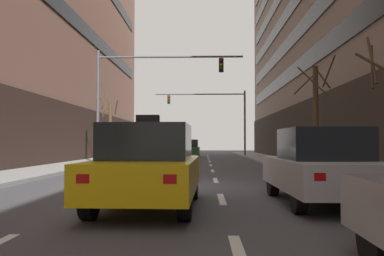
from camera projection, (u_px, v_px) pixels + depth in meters
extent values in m
plane|color=#424247|center=(166.00, 186.00, 13.11)|extent=(120.00, 120.00, 0.00)
cube|color=gray|center=(368.00, 184.00, 12.94)|extent=(2.89, 80.00, 0.14)
cube|color=silver|center=(89.00, 198.00, 10.15)|extent=(0.16, 2.00, 0.01)
cube|color=silver|center=(127.00, 180.00, 15.15)|extent=(0.16, 2.00, 0.01)
cube|color=silver|center=(146.00, 171.00, 20.14)|extent=(0.16, 2.00, 0.01)
cube|color=silver|center=(157.00, 165.00, 25.14)|extent=(0.16, 2.00, 0.01)
cube|color=silver|center=(165.00, 161.00, 30.13)|extent=(0.16, 2.00, 0.01)
cube|color=silver|center=(170.00, 159.00, 35.13)|extent=(0.16, 2.00, 0.01)
cube|color=silver|center=(175.00, 157.00, 40.12)|extent=(0.16, 2.00, 0.01)
cube|color=silver|center=(178.00, 155.00, 45.12)|extent=(0.16, 2.00, 0.01)
cube|color=silver|center=(239.00, 254.00, 5.07)|extent=(0.16, 2.00, 0.01)
cube|color=silver|center=(222.00, 199.00, 10.07)|extent=(0.16, 2.00, 0.01)
cube|color=silver|center=(216.00, 180.00, 15.06)|extent=(0.16, 2.00, 0.01)
cube|color=silver|center=(213.00, 171.00, 20.06)|extent=(0.16, 2.00, 0.01)
cube|color=silver|center=(211.00, 165.00, 25.05)|extent=(0.16, 2.00, 0.01)
cube|color=silver|center=(210.00, 161.00, 30.05)|extent=(0.16, 2.00, 0.01)
cube|color=silver|center=(209.00, 159.00, 35.04)|extent=(0.16, 2.00, 0.01)
cube|color=silver|center=(208.00, 157.00, 40.04)|extent=(0.16, 2.00, 0.01)
cube|color=silver|center=(208.00, 155.00, 45.03)|extent=(0.16, 2.00, 0.01)
cylinder|color=black|center=(124.00, 184.00, 10.14)|extent=(0.25, 0.70, 0.69)
cylinder|color=black|center=(193.00, 185.00, 10.05)|extent=(0.25, 0.70, 0.69)
cylinder|color=black|center=(89.00, 200.00, 7.31)|extent=(0.25, 0.70, 0.69)
cylinder|color=black|center=(185.00, 201.00, 7.23)|extent=(0.25, 0.70, 0.69)
cube|color=yellow|center=(149.00, 175.00, 8.70)|extent=(2.04, 4.67, 0.67)
cube|color=black|center=(148.00, 142.00, 8.51)|extent=(1.73, 2.03, 0.71)
cube|color=white|center=(137.00, 164.00, 11.00)|extent=(0.21, 0.09, 0.15)
cube|color=red|center=(83.00, 179.00, 6.47)|extent=(0.21, 0.09, 0.15)
cube|color=white|center=(188.00, 164.00, 10.93)|extent=(0.21, 0.09, 0.15)
cube|color=red|center=(170.00, 179.00, 6.40)|extent=(0.21, 0.09, 0.15)
cube|color=black|center=(148.00, 120.00, 8.53)|extent=(0.47, 0.22, 0.19)
cylinder|color=black|center=(181.00, 154.00, 38.87)|extent=(0.22, 0.65, 0.65)
cylinder|color=black|center=(198.00, 154.00, 38.81)|extent=(0.22, 0.65, 0.65)
cylinder|color=black|center=(180.00, 155.00, 36.20)|extent=(0.22, 0.65, 0.65)
cylinder|color=black|center=(198.00, 155.00, 36.15)|extent=(0.22, 0.65, 0.65)
cube|color=#1E512D|center=(189.00, 151.00, 37.52)|extent=(1.85, 4.36, 0.63)
cube|color=black|center=(189.00, 143.00, 37.34)|extent=(1.59, 1.89, 0.67)
cube|color=white|center=(184.00, 149.00, 39.68)|extent=(0.20, 0.08, 0.14)
cube|color=red|center=(181.00, 150.00, 35.41)|extent=(0.20, 0.08, 0.14)
cube|color=white|center=(197.00, 149.00, 39.63)|extent=(0.20, 0.08, 0.14)
cube|color=red|center=(196.00, 150.00, 35.37)|extent=(0.20, 0.08, 0.14)
cylinder|color=black|center=(137.00, 156.00, 32.87)|extent=(0.23, 0.65, 0.64)
cylinder|color=black|center=(157.00, 156.00, 32.79)|extent=(0.23, 0.65, 0.64)
cylinder|color=black|center=(130.00, 157.00, 30.23)|extent=(0.23, 0.65, 0.64)
cylinder|color=black|center=(152.00, 157.00, 30.15)|extent=(0.23, 0.65, 0.64)
cube|color=white|center=(144.00, 152.00, 31.52)|extent=(1.90, 4.34, 0.63)
cube|color=black|center=(144.00, 144.00, 31.35)|extent=(1.61, 1.89, 0.66)
cube|color=white|center=(141.00, 150.00, 33.66)|extent=(0.20, 0.08, 0.14)
cube|color=red|center=(130.00, 151.00, 29.45)|extent=(0.20, 0.08, 0.14)
cube|color=white|center=(156.00, 150.00, 33.60)|extent=(0.20, 0.08, 0.14)
cube|color=red|center=(148.00, 151.00, 29.39)|extent=(0.20, 0.08, 0.14)
cylinder|color=black|center=(376.00, 239.00, 4.46)|extent=(0.24, 0.66, 0.66)
cube|color=white|center=(363.00, 190.00, 5.27)|extent=(0.20, 0.08, 0.14)
cylinder|color=black|center=(273.00, 183.00, 10.68)|extent=(0.23, 0.67, 0.67)
cylinder|color=black|center=(337.00, 183.00, 10.66)|extent=(0.23, 0.67, 0.67)
cylinder|color=black|center=(299.00, 196.00, 7.94)|extent=(0.23, 0.67, 0.67)
cylinder|color=black|center=(384.00, 196.00, 7.92)|extent=(0.23, 0.67, 0.67)
cube|color=#B7BABF|center=(320.00, 174.00, 9.31)|extent=(1.93, 4.49, 0.65)
cube|color=black|center=(323.00, 144.00, 9.13)|extent=(1.65, 1.95, 0.69)
cube|color=white|center=(273.00, 164.00, 11.52)|extent=(0.20, 0.08, 0.14)
cube|color=red|center=(319.00, 177.00, 7.13)|extent=(0.20, 0.08, 0.14)
cube|color=white|center=(321.00, 164.00, 11.50)|extent=(0.20, 0.08, 0.14)
cylinder|color=#4C4C51|center=(98.00, 106.00, 25.31)|extent=(0.18, 0.18, 6.84)
cylinder|color=#4C4C51|center=(170.00, 57.00, 25.29)|extent=(8.80, 0.12, 0.12)
cube|color=black|center=(221.00, 65.00, 25.19)|extent=(0.28, 0.24, 0.84)
sphere|color=#4B0704|center=(221.00, 60.00, 25.06)|extent=(0.17, 0.17, 0.17)
sphere|color=orange|center=(221.00, 65.00, 25.05)|extent=(0.17, 0.17, 0.17)
sphere|color=#073E10|center=(221.00, 69.00, 25.04)|extent=(0.17, 0.17, 0.17)
cylinder|color=#4C4C51|center=(245.00, 123.00, 40.88)|extent=(0.18, 0.18, 6.32)
cylinder|color=#4C4C51|center=(200.00, 94.00, 41.10)|extent=(8.80, 0.12, 0.12)
cube|color=black|center=(169.00, 100.00, 41.17)|extent=(0.28, 0.24, 0.84)
sphere|color=red|center=(169.00, 97.00, 41.03)|extent=(0.17, 0.17, 0.17)
sphere|color=#523505|center=(169.00, 99.00, 41.03)|extent=(0.17, 0.17, 0.17)
sphere|color=#073E10|center=(169.00, 102.00, 41.02)|extent=(0.17, 0.17, 0.17)
cylinder|color=#42301E|center=(372.00, 59.00, 10.60)|extent=(0.29, 1.13, 1.42)
cylinder|color=#42301E|center=(372.00, 66.00, 10.67)|extent=(0.46, 1.06, 1.31)
cylinder|color=#4C3823|center=(110.00, 131.00, 32.02)|extent=(0.26, 0.26, 4.22)
cylinder|color=#42301E|center=(103.00, 112.00, 31.90)|extent=(0.46, 1.17, 0.99)
cylinder|color=#42301E|center=(116.00, 107.00, 32.25)|extent=(0.45, 0.92, 1.04)
cylinder|color=#42301E|center=(105.00, 109.00, 32.27)|extent=(0.44, 0.93, 1.01)
cylinder|color=#42301E|center=(106.00, 101.00, 32.37)|extent=(0.60, 0.93, 1.42)
cylinder|color=#42301E|center=(104.00, 103.00, 31.66)|extent=(0.98, 0.89, 1.17)
cylinder|color=#4C3823|center=(316.00, 119.00, 17.86)|extent=(0.23, 0.23, 4.50)
cylinder|color=#42301E|center=(329.00, 72.00, 18.00)|extent=(0.24, 1.25, 1.21)
cylinder|color=#42301E|center=(313.00, 81.00, 17.37)|extent=(1.18, 0.61, 1.32)
cylinder|color=#42301E|center=(322.00, 77.00, 17.53)|extent=(0.85, 0.42, 0.94)
cylinder|color=#42301E|center=(305.00, 84.00, 18.45)|extent=(1.12, 0.76, 1.01)
cylinder|color=brown|center=(306.00, 156.00, 24.37)|extent=(0.13, 0.13, 0.88)
cylinder|color=brown|center=(307.00, 156.00, 24.20)|extent=(0.13, 0.13, 0.88)
cube|color=black|center=(306.00, 143.00, 24.31)|extent=(0.22, 0.35, 0.63)
sphere|color=brown|center=(306.00, 136.00, 24.32)|extent=(0.23, 0.23, 0.23)
cylinder|color=black|center=(305.00, 142.00, 24.53)|extent=(0.09, 0.09, 0.56)
cylinder|color=black|center=(308.00, 142.00, 24.09)|extent=(0.09, 0.09, 0.56)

